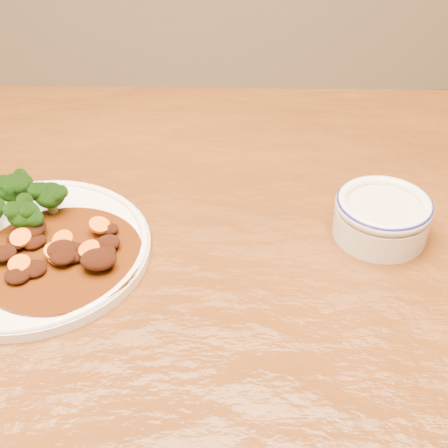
{
  "coord_description": "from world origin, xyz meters",
  "views": [
    {
      "loc": [
        0.04,
        -0.47,
        1.18
      ],
      "look_at": [
        0.05,
        0.07,
        0.77
      ],
      "focal_mm": 50.0,
      "sensor_mm": 36.0,
      "label": 1
    }
  ],
  "objects": [
    {
      "name": "dining_table",
      "position": [
        -0.0,
        0.0,
        0.67
      ],
      "size": [
        1.54,
        0.96,
        0.75
      ],
      "rotation": [
        0.0,
        0.0,
        -0.04
      ],
      "color": "#5A2D0F",
      "rests_on": "ground"
    },
    {
      "name": "dinner_plate",
      "position": [
        -0.16,
        0.04,
        0.76
      ],
      "size": [
        0.25,
        0.25,
        0.02
      ],
      "rotation": [
        0.0,
        0.0,
        -0.23
      ],
      "color": "white",
      "rests_on": "dining_table"
    },
    {
      "name": "broccoli_florets",
      "position": [
        -0.2,
        0.09,
        0.79
      ],
      "size": [
        0.13,
        0.09,
        0.04
      ],
      "color": "#72914B",
      "rests_on": "dinner_plate"
    },
    {
      "name": "mince_stew",
      "position": [
        -0.12,
        0.03,
        0.77
      ],
      "size": [
        0.17,
        0.17,
        0.02
      ],
      "color": "#462007",
      "rests_on": "dinner_plate"
    },
    {
      "name": "dip_bowl",
      "position": [
        0.22,
        0.07,
        0.78
      ],
      "size": [
        0.1,
        0.1,
        0.05
      ],
      "rotation": [
        0.0,
        0.0,
        -0.3
      ],
      "color": "beige",
      "rests_on": "dining_table"
    }
  ]
}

